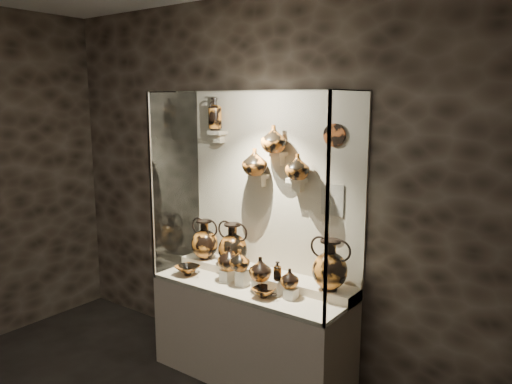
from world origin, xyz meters
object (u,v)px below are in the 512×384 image
jug_b (240,260)px  jug_c (261,269)px  amphora_mid (233,244)px  jug_a (229,258)px  jug_e (290,278)px  lekythos_small (278,270)px  kylix_left (188,269)px  lekythos_tall (215,112)px  amphora_right (330,265)px  ovoid_vase_b (274,139)px  kylix_right (264,292)px  ovoid_vase_c (298,167)px  ovoid_vase_a (255,162)px  amphora_left (205,239)px

jug_b → jug_c: jug_b is taller
amphora_mid → jug_a: bearing=-49.2°
jug_e → lekythos_small: 0.12m
amphora_mid → kylix_left: bearing=-125.5°
jug_a → lekythos_tall: bearing=141.6°
lekythos_small → jug_c: bearing=175.7°
jug_a → amphora_right: bearing=8.6°
jug_e → jug_b: bearing=173.2°
amphora_mid → ovoid_vase_b: bearing=17.8°
amphora_right → jug_a: amphora_right is taller
amphora_right → kylix_right: 0.55m
jug_a → ovoid_vase_c: 0.97m
kylix_right → lekythos_tall: 1.62m
jug_a → ovoid_vase_b: (0.29, 0.22, 1.00)m
jug_e → ovoid_vase_a: size_ratio=0.68×
lekythos_tall → ovoid_vase_a: 0.61m
ovoid_vase_b → ovoid_vase_a: bearing=175.7°
kylix_right → jug_b: bearing=143.8°
ovoid_vase_a → amphora_mid: bearing=-149.2°
kylix_left → ovoid_vase_c: ovoid_vase_c is taller
jug_e → kylix_right: (-0.16, -0.12, -0.11)m
jug_b → lekythos_tall: 1.31m
jug_a → kylix_right: jug_a is taller
amphora_left → ovoid_vase_b: (0.72, 0.05, 0.94)m
amphora_left → jug_a: size_ratio=1.81×
jug_c → kylix_left: jug_c is taller
jug_c → ovoid_vase_b: ovoid_vase_b is taller
kylix_right → ovoid_vase_c: 1.01m
jug_a → jug_b: bearing=-13.6°
kylix_right → ovoid_vase_b: 1.21m
ovoid_vase_b → kylix_left: bearing=-159.6°
lekythos_tall → jug_e: bearing=-17.1°
kylix_right → ovoid_vase_c: ovoid_vase_c is taller
ovoid_vase_c → jug_b: bearing=-148.5°
jug_b → kylix_left: bearing=-161.1°
lekythos_small → ovoid_vase_b: ovoid_vase_b is taller
amphora_left → kylix_left: 0.34m
jug_b → ovoid_vase_a: ovoid_vase_a is taller
amphora_mid → jug_e: (0.70, -0.17, -0.11)m
lekythos_tall → ovoid_vase_a: lekythos_tall is taller
lekythos_tall → jug_a: bearing=-38.0°
ovoid_vase_b → ovoid_vase_c: ovoid_vase_b is taller
amphora_right → ovoid_vase_a: bearing=-167.6°
lekythos_tall → ovoid_vase_b: (0.65, -0.04, -0.20)m
kylix_right → ovoid_vase_b: size_ratio=1.05×
jug_e → kylix_right: jug_e is taller
jug_c → ovoid_vase_c: ovoid_vase_c is taller
jug_b → amphora_right: bearing=25.6°
jug_a → jug_e: bearing=-2.3°
amphora_mid → lekythos_small: 0.63m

